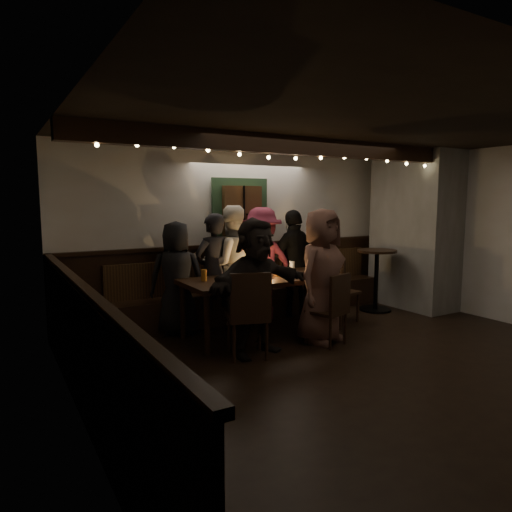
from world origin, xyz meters
TOP-DOWN VIEW (x-y plane):
  - room at (1.07, 1.42)m, footprint 6.02×5.01m
  - dining_table at (-0.41, 1.40)m, footprint 2.20×0.94m
  - chair_near_left at (-1.08, 0.62)m, footprint 0.58×0.58m
  - chair_near_right at (0.06, 0.52)m, footprint 0.51×0.51m
  - chair_end at (0.84, 1.34)m, footprint 0.50×0.50m
  - high_top at (1.87, 1.58)m, footprint 0.63×0.63m
  - person_a at (-1.41, 2.02)m, footprint 0.89×0.75m
  - person_b at (-0.86, 2.06)m, footprint 0.67×0.51m
  - person_c at (-0.52, 2.15)m, footprint 0.93×0.77m
  - person_d at (-0.01, 2.10)m, footprint 1.19×0.79m
  - person_e at (0.56, 2.05)m, footprint 1.02×0.54m
  - person_f at (-0.92, 0.74)m, footprint 1.57×0.76m
  - person_g at (0.05, 0.73)m, footprint 0.97×0.80m

SIDE VIEW (x-z plane):
  - chair_near_right at x=0.06m, z-range 0.06..0.97m
  - chair_end at x=0.84m, z-range 0.06..1.03m
  - chair_near_left at x=-1.08m, z-range 0.06..1.09m
  - high_top at x=1.87m, z-range 0.13..1.14m
  - dining_table at x=-0.41m, z-range 0.24..1.19m
  - person_a at x=-1.41m, z-range 0.00..1.54m
  - person_f at x=-0.92m, z-range 0.00..1.62m
  - person_b at x=-0.86m, z-range 0.00..1.63m
  - person_e at x=0.56m, z-range 0.00..1.67m
  - person_d at x=-0.01m, z-range 0.00..1.71m
  - person_g at x=0.05m, z-range 0.00..1.71m
  - person_c at x=-0.52m, z-range 0.00..1.74m
  - room at x=1.07m, z-range -0.24..2.38m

